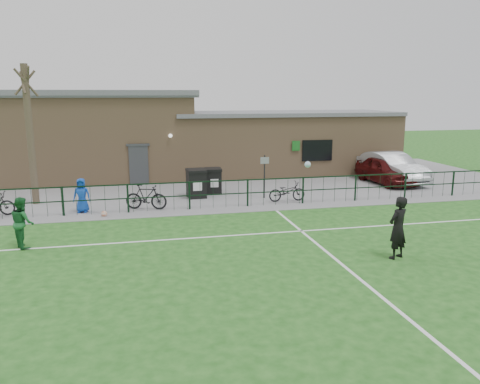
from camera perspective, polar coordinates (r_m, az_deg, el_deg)
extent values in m
plane|color=#1D5218|center=(12.54, 5.02, -10.45)|extent=(90.00, 90.00, 0.00)
cube|color=slate|center=(25.25, -4.17, 1.00)|extent=(34.00, 13.00, 0.02)
cube|color=white|center=(19.76, -1.75, -2.05)|extent=(28.00, 0.10, 0.01)
cube|color=white|center=(16.17, 0.77, -5.21)|extent=(28.00, 0.10, 0.01)
cube|color=white|center=(13.24, 13.42, -9.48)|extent=(0.10, 16.00, 0.01)
cube|color=black|center=(19.82, -1.87, -0.24)|extent=(28.00, 0.10, 1.20)
cylinder|color=#443829|center=(22.08, -24.21, 6.27)|extent=(0.30, 0.30, 6.00)
cube|color=black|center=(22.73, -3.31, 1.28)|extent=(0.81, 0.90, 1.14)
cube|color=black|center=(21.86, -5.36, 0.96)|extent=(0.87, 0.97, 1.24)
cylinder|color=black|center=(21.56, 2.99, 1.87)|extent=(0.07, 0.07, 2.00)
imported|color=#400B0B|center=(26.38, 17.36, 2.56)|extent=(1.97, 4.33, 1.44)
imported|color=#A5A8AD|center=(26.96, 17.91, 2.90)|extent=(2.16, 5.02, 1.61)
imported|color=black|center=(19.87, -11.37, -0.59)|extent=(1.82, 1.03, 1.06)
imported|color=black|center=(21.10, 5.74, 0.06)|extent=(1.69, 0.61, 0.88)
imported|color=#1243B2|center=(20.03, -18.74, -0.39)|extent=(0.73, 0.53, 1.40)
imported|color=black|center=(14.42, 18.68, -4.15)|extent=(0.80, 0.69, 1.86)
sphere|color=white|center=(16.52, 8.25, 3.34)|extent=(0.22, 0.22, 0.22)
imported|color=#1C632D|center=(16.19, -25.00, -3.37)|extent=(0.91, 0.98, 1.62)
sphere|color=silver|center=(19.23, -16.22, -2.56)|extent=(0.24, 0.24, 0.24)
cube|color=tan|center=(27.94, -5.12, 5.63)|extent=(24.00, 5.00, 3.50)
cube|color=tan|center=(27.69, -18.32, 9.91)|extent=(11.52, 5.00, 1.20)
cube|color=#5A5C61|center=(27.68, -18.42, 11.40)|extent=(12.02, 5.40, 0.28)
cube|color=#5A5C61|center=(28.95, 5.37, 9.52)|extent=(13.44, 5.30, 0.22)
cube|color=#383A3D|center=(25.29, -12.24, 3.16)|extent=(1.00, 0.08, 2.10)
cube|color=black|center=(27.15, 9.39, 5.02)|extent=(1.80, 0.08, 1.20)
cube|color=#19661E|center=(26.61, 6.84, 5.61)|extent=(0.45, 0.04, 0.55)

